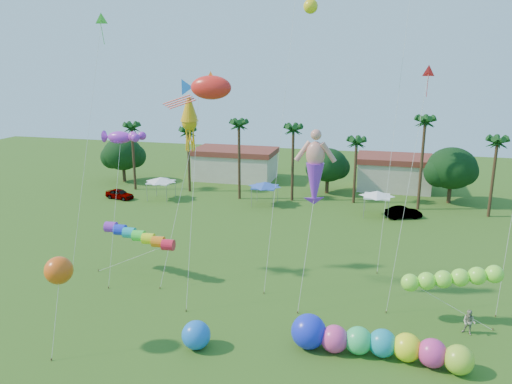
% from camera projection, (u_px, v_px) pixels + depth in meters
% --- Properties ---
extents(tree_line, '(69.46, 8.91, 11.00)m').
position_uv_depth(tree_line, '(346.00, 166.00, 67.38)').
color(tree_line, '#3A2819').
rests_on(tree_line, ground).
extents(buildings_row, '(35.00, 7.00, 4.00)m').
position_uv_depth(buildings_row, '(304.00, 170.00, 75.22)').
color(buildings_row, beige).
rests_on(buildings_row, ground).
extents(tent_row, '(31.00, 4.00, 0.60)m').
position_uv_depth(tent_row, '(264.00, 185.00, 62.98)').
color(tent_row, white).
rests_on(tent_row, ground).
extents(car_a, '(4.22, 2.38, 1.36)m').
position_uv_depth(car_a, '(120.00, 194.00, 66.94)').
color(car_a, '#4C4C54').
rests_on(car_a, ground).
extents(car_b, '(4.41, 2.95, 1.37)m').
position_uv_depth(car_b, '(403.00, 212.00, 58.72)').
color(car_b, '#4C4C54').
rests_on(car_b, ground).
extents(spectator_b, '(1.06, 0.97, 1.76)m').
position_uv_depth(spectator_b, '(469.00, 322.00, 33.68)').
color(spectator_b, gray).
rests_on(spectator_b, ground).
extents(caterpillar_inflatable, '(11.09, 2.53, 2.26)m').
position_uv_depth(caterpillar_inflatable, '(372.00, 343.00, 31.13)').
color(caterpillar_inflatable, '#E23B8D').
rests_on(caterpillar_inflatable, ground).
extents(blue_ball, '(1.87, 1.87, 1.87)m').
position_uv_depth(blue_ball, '(196.00, 335.00, 32.04)').
color(blue_ball, blue).
rests_on(blue_ball, ground).
extents(rainbow_tube, '(8.76, 1.70, 3.72)m').
position_uv_depth(rainbow_tube, '(149.00, 243.00, 41.70)').
color(rainbow_tube, red).
rests_on(rainbow_tube, ground).
extents(green_worm, '(9.11, 3.37, 3.61)m').
position_uv_depth(green_worm, '(410.00, 283.00, 35.10)').
color(green_worm, '#8CFF38').
rests_on(green_worm, ground).
extents(orange_ball_kite, '(2.25, 2.73, 6.27)m').
position_uv_depth(orange_ball_kite, '(59.00, 270.00, 30.97)').
color(orange_ball_kite, '#EF5613').
rests_on(orange_ball_kite, ground).
extents(merman_kite, '(2.75, 4.91, 12.61)m').
position_uv_depth(merman_kite, '(315.00, 173.00, 37.56)').
color(merman_kite, tan).
rests_on(merman_kite, ground).
extents(fish_kite, '(4.82, 5.82, 17.05)m').
position_uv_depth(fish_kite, '(211.00, 88.00, 37.31)').
color(fish_kite, red).
rests_on(fish_kite, ground).
extents(squid_kite, '(2.05, 5.69, 15.18)m').
position_uv_depth(squid_kite, '(190.00, 122.00, 41.46)').
color(squid_kite, gold).
rests_on(squid_kite, ground).
extents(lobster_kite, '(4.12, 5.11, 12.63)m').
position_uv_depth(lobster_kite, '(120.00, 137.00, 40.90)').
color(lobster_kite, '#A829D0').
rests_on(lobster_kite, ground).
extents(delta_kite_red, '(2.33, 3.70, 17.73)m').
position_uv_depth(delta_kite_red, '(427.00, 79.00, 35.13)').
color(delta_kite_red, red).
rests_on(delta_kite_red, ground).
extents(delta_kite_green, '(2.59, 5.02, 21.98)m').
position_uv_depth(delta_kite_green, '(101.00, 25.00, 42.55)').
color(delta_kite_green, green).
rests_on(delta_kite_green, ground).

